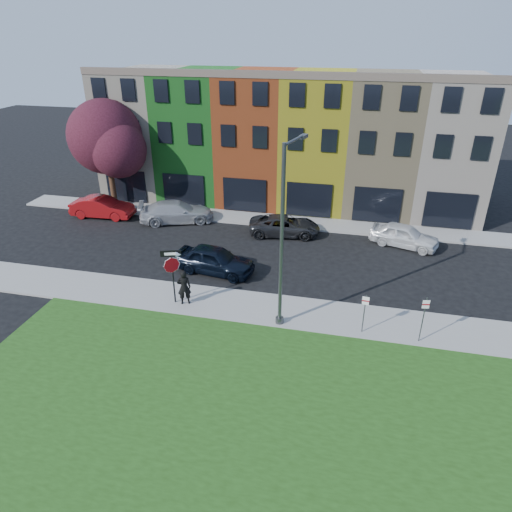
% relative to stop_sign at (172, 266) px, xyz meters
% --- Properties ---
extents(ground, '(120.00, 120.00, 0.00)m').
position_rel_stop_sign_xyz_m(ground, '(5.40, -2.52, -2.30)').
color(ground, black).
rests_on(ground, ground).
extents(sidewalk_near, '(40.00, 3.00, 0.12)m').
position_rel_stop_sign_xyz_m(sidewalk_near, '(7.40, 0.48, -2.24)').
color(sidewalk_near, gray).
rests_on(sidewalk_near, ground).
extents(sidewalk_far, '(40.00, 2.40, 0.12)m').
position_rel_stop_sign_xyz_m(sidewalk_far, '(2.40, 12.48, -2.24)').
color(sidewalk_far, gray).
rests_on(sidewalk_far, ground).
extents(grass_park, '(40.00, 16.00, 0.10)m').
position_rel_stop_sign_xyz_m(grass_park, '(13.40, -8.52, -2.25)').
color(grass_park, '#214413').
rests_on(grass_park, ground).
extents(rowhouse_block, '(30.00, 10.12, 10.00)m').
position_rel_stop_sign_xyz_m(rowhouse_block, '(2.90, 18.67, 2.69)').
color(rowhouse_block, '#BBB19B').
rests_on(rowhouse_block, ground).
extents(stop_sign, '(1.01, 0.38, 3.05)m').
position_rel_stop_sign_xyz_m(stop_sign, '(0.00, 0.00, 0.00)').
color(stop_sign, black).
rests_on(stop_sign, sidewalk_near).
extents(man, '(1.02, 0.94, 1.95)m').
position_rel_stop_sign_xyz_m(man, '(0.56, 0.02, -1.21)').
color(man, black).
rests_on(man, sidewalk_near).
extents(sedan_near, '(3.30, 5.34, 1.63)m').
position_rel_stop_sign_xyz_m(sedan_near, '(1.01, 3.86, -1.49)').
color(sedan_near, black).
rests_on(sedan_near, ground).
extents(parked_car_red, '(2.18, 4.98, 1.59)m').
position_rel_stop_sign_xyz_m(parked_car_red, '(-10.07, 10.42, -1.51)').
color(parked_car_red, maroon).
rests_on(parked_car_red, ground).
extents(parked_car_silver, '(5.87, 6.95, 1.59)m').
position_rel_stop_sign_xyz_m(parked_car_silver, '(-4.16, 10.78, -1.51)').
color(parked_car_silver, '#9E9FA2').
rests_on(parked_car_silver, ground).
extents(parked_car_dark, '(3.72, 5.62, 1.38)m').
position_rel_stop_sign_xyz_m(parked_car_dark, '(4.14, 10.22, -1.61)').
color(parked_car_dark, black).
rests_on(parked_car_dark, ground).
extents(parked_car_white, '(4.36, 5.49, 1.52)m').
position_rel_stop_sign_xyz_m(parked_car_white, '(12.24, 10.15, -1.54)').
color(parked_car_white, silver).
rests_on(parked_car_white, ground).
extents(street_lamp, '(0.91, 2.53, 8.87)m').
position_rel_stop_sign_xyz_m(street_lamp, '(5.78, -0.43, 2.29)').
color(street_lamp, '#46494B').
rests_on(street_lamp, sidewalk_near).
extents(parking_sign_a, '(0.32, 0.09, 2.04)m').
position_rel_stop_sign_xyz_m(parking_sign_a, '(9.73, -0.48, -0.89)').
color(parking_sign_a, '#46494B').
rests_on(parking_sign_a, sidewalk_near).
extents(parking_sign_b, '(0.32, 0.11, 2.36)m').
position_rel_stop_sign_xyz_m(parking_sign_b, '(12.33, -0.63, -0.72)').
color(parking_sign_b, '#46494B').
rests_on(parking_sign_b, sidewalk_near).
extents(tree_purple, '(6.76, 5.91, 8.37)m').
position_rel_stop_sign_xyz_m(tree_purple, '(-10.13, 12.67, 3.23)').
color(tree_purple, black).
rests_on(tree_purple, sidewalk_far).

